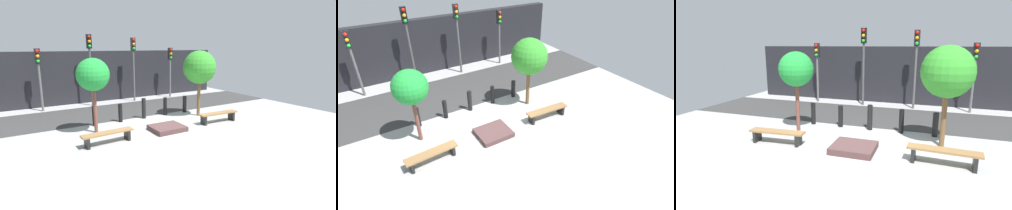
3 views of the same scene
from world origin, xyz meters
The scene contains 17 objects.
ground_plane centered at (0.00, 0.00, 0.00)m, with size 18.00×18.00×0.00m, color #9C9C9C.
road_strip centered at (0.00, 4.18, 0.01)m, with size 18.00×3.57×0.01m, color #363636.
building_facade centered at (0.00, 7.48, 1.57)m, with size 16.20×0.50×3.14m, color black.
bench_left centered at (-2.60, -0.25, 0.32)m, with size 1.90×0.51×0.44m.
bench_right centered at (2.60, -0.25, 0.34)m, with size 1.96×0.51×0.47m.
planter_bed centered at (0.00, -0.05, 0.10)m, with size 1.34×1.17×0.20m, color #4D3333.
tree_behind_left_bench centered at (-2.60, 1.22, 2.33)m, with size 1.29×1.29×3.00m.
tree_behind_right_bench centered at (2.60, 1.22, 2.40)m, with size 1.62×1.62×3.23m.
bollard_far_left centered at (-2.40, 2.15, 0.45)m, with size 0.18×0.18×0.89m, color black.
bollard_left centered at (-1.20, 2.15, 0.43)m, with size 0.19×0.19×0.86m, color black.
bollard_center centered at (0.00, 2.15, 0.49)m, with size 0.20×0.20×0.99m, color black.
bollard_right centered at (1.20, 2.15, 0.45)m, with size 0.18×0.18×0.91m, color black.
bollard_far_right centered at (2.40, 2.15, 0.43)m, with size 0.21×0.21×0.87m, color black.
traffic_light_west centered at (-4.03, 6.25, 2.30)m, with size 0.28×0.27×3.32m.
traffic_light_mid_west centered at (-1.34, 6.25, 2.79)m, with size 0.28×0.27×4.08m.
traffic_light_mid_east centered at (1.34, 6.25, 2.71)m, with size 0.28×0.27×3.94m.
traffic_light_east centered at (4.03, 6.25, 2.31)m, with size 0.28×0.27×3.33m.
Camera 1 is at (-5.37, -8.98, 3.43)m, focal length 28.00 mm.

